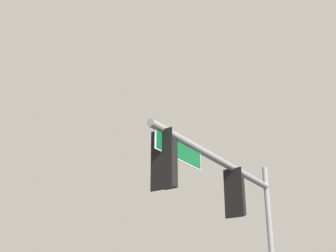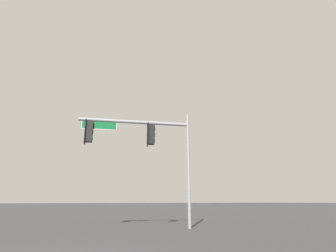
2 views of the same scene
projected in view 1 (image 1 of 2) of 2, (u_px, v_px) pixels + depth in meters
The scene contains 1 object.
signal_pole_near at pixel (225, 197), 11.65m from camera, with size 5.95×1.35×6.13m.
Camera 1 is at (7.26, -3.42, 1.80)m, focal length 50.00 mm.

